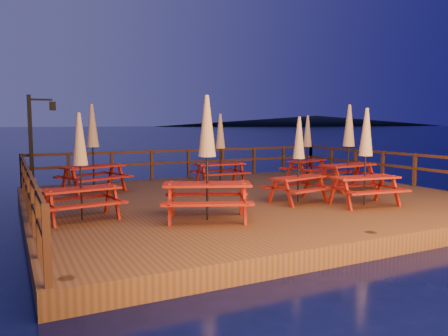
# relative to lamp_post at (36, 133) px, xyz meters

# --- Properties ---
(ground) EXTENTS (500.00, 500.00, 0.00)m
(ground) POSITION_rel_lamp_post_xyz_m (5.39, -4.55, -2.20)
(ground) COLOR black
(ground) RESTS_ON ground
(deck) EXTENTS (12.00, 10.00, 0.40)m
(deck) POSITION_rel_lamp_post_xyz_m (5.39, -4.55, -2.00)
(deck) COLOR #4E3519
(deck) RESTS_ON ground
(deck_piles) EXTENTS (11.44, 9.44, 1.40)m
(deck_piles) POSITION_rel_lamp_post_xyz_m (5.39, -4.55, -2.50)
(deck_piles) COLOR #331A10
(deck_piles) RESTS_ON ground
(railing) EXTENTS (11.80, 9.75, 1.10)m
(railing) POSITION_rel_lamp_post_xyz_m (5.39, -2.77, -1.03)
(railing) COLOR #331A10
(railing) RESTS_ON deck
(lamp_post) EXTENTS (0.85, 0.18, 3.00)m
(lamp_post) POSITION_rel_lamp_post_xyz_m (0.00, 0.00, 0.00)
(lamp_post) COLOR black
(lamp_post) RESTS_ON deck
(headland_right) EXTENTS (230.40, 86.40, 7.00)m
(headland_right) POSITION_rel_lamp_post_xyz_m (190.39, 225.45, 1.30)
(headland_right) COLOR black
(headland_right) RESTS_ON ground
(picnic_table_0) EXTENTS (1.75, 1.47, 2.41)m
(picnic_table_0) POSITION_rel_lamp_post_xyz_m (5.67, -1.93, -0.54)
(picnic_table_0) COLOR maroon
(picnic_table_0) RESTS_ON deck
(picnic_table_1) EXTENTS (1.91, 1.64, 2.48)m
(picnic_table_1) POSITION_rel_lamp_post_xyz_m (7.30, -7.00, -0.50)
(picnic_table_1) COLOR maroon
(picnic_table_1) RESTS_ON deck
(picnic_table_2) EXTENTS (2.28, 2.08, 2.68)m
(picnic_table_2) POSITION_rel_lamp_post_xyz_m (1.49, -1.64, -0.40)
(picnic_table_2) COLOR maroon
(picnic_table_2) RESTS_ON deck
(picnic_table_3) EXTENTS (1.81, 1.59, 2.27)m
(picnic_table_3) POSITION_rel_lamp_post_xyz_m (6.05, -5.87, -0.61)
(picnic_table_3) COLOR maroon
(picnic_table_3) RESTS_ON deck
(picnic_table_4) EXTENTS (2.03, 1.74, 2.67)m
(picnic_table_4) POSITION_rel_lamp_post_xyz_m (8.78, -4.77, -0.41)
(picnic_table_4) COLOR maroon
(picnic_table_4) RESTS_ON deck
(picnic_table_5) EXTENTS (1.79, 1.54, 2.33)m
(picnic_table_5) POSITION_rel_lamp_post_xyz_m (0.55, -5.49, -0.58)
(picnic_table_5) COLOR maroon
(picnic_table_5) RESTS_ON deck
(picnic_table_6) EXTENTS (2.35, 2.18, 2.70)m
(picnic_table_6) POSITION_rel_lamp_post_xyz_m (3.00, -6.75, -0.39)
(picnic_table_6) COLOR maroon
(picnic_table_6) RESTS_ON deck
(picnic_table_7) EXTENTS (2.03, 1.85, 2.38)m
(picnic_table_7) POSITION_rel_lamp_post_xyz_m (9.18, -2.13, -0.56)
(picnic_table_7) COLOR maroon
(picnic_table_7) RESTS_ON deck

